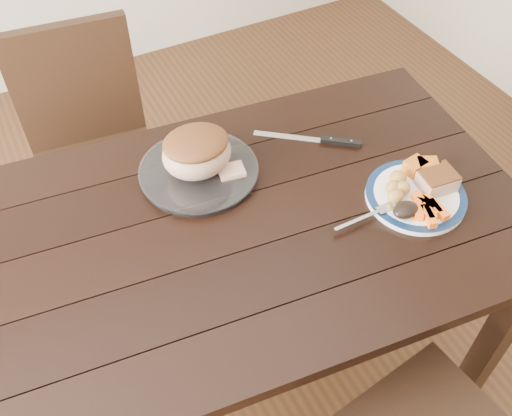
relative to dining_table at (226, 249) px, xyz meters
name	(u,v)px	position (x,y,z in m)	size (l,w,h in m)	color
ground	(233,363)	(0.00, 0.00, -0.66)	(4.00, 4.00, 0.00)	#472B16
dining_table	(226,249)	(0.00, 0.00, 0.00)	(1.69, 1.07, 0.75)	black
chair_far	(93,144)	(-0.18, 0.74, -0.13)	(0.46, 0.47, 0.93)	black
dinner_plate	(415,196)	(0.50, -0.15, 0.10)	(0.27, 0.27, 0.02)	white
plate_rim	(416,194)	(0.50, -0.15, 0.11)	(0.27, 0.27, 0.02)	#0D2142
serving_platter	(199,172)	(0.02, 0.21, 0.10)	(0.32, 0.32, 0.02)	white
pork_slice	(437,181)	(0.56, -0.15, 0.13)	(0.09, 0.07, 0.04)	tan
roasted_potatoes	(397,186)	(0.45, -0.12, 0.13)	(0.09, 0.09, 0.04)	gold
carrot_batons	(428,209)	(0.48, -0.21, 0.12)	(0.09, 0.12, 0.02)	orange
pumpkin_wedges	(421,166)	(0.56, -0.08, 0.13)	(0.09, 0.07, 0.04)	orange
dark_mushroom	(406,210)	(0.42, -0.19, 0.13)	(0.07, 0.05, 0.03)	black
fork	(368,216)	(0.34, -0.15, 0.11)	(0.18, 0.03, 0.00)	silver
roast_joint	(197,154)	(0.02, 0.21, 0.17)	(0.19, 0.16, 0.12)	tan
cut_slice	(231,171)	(0.09, 0.15, 0.12)	(0.07, 0.06, 0.02)	tan
carving_knife	(327,140)	(0.41, 0.16, 0.10)	(0.27, 0.21, 0.01)	silver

